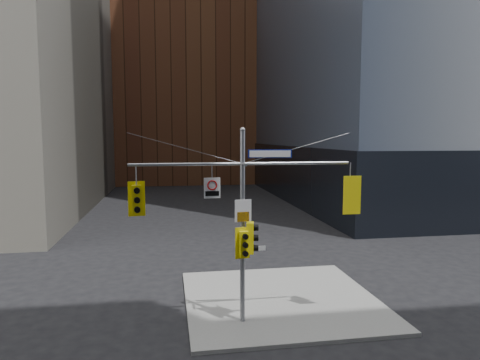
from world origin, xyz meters
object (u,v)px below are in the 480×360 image
object	(u,v)px
signal_assembly	(243,207)
traffic_light_pole_front	(244,244)
traffic_light_west_arm	(137,199)
traffic_light_east_arm	(350,194)
street_sign_blade	(270,154)
regulatory_sign_arm	(212,187)
traffic_light_pole_side	(251,238)

from	to	relation	value
signal_assembly	traffic_light_pole_front	xyz separation A→B (m)	(-0.00, -0.27, -1.28)
traffic_light_west_arm	traffic_light_east_arm	distance (m)	7.82
street_sign_blade	traffic_light_pole_front	bearing A→B (deg)	-160.24
traffic_light_west_arm	street_sign_blade	size ratio (longest dim) A/B	0.77
traffic_light_pole_front	signal_assembly	bearing A→B (deg)	81.27
street_sign_blade	regulatory_sign_arm	xyz separation A→B (m)	(-2.10, -0.02, -1.18)
street_sign_blade	traffic_light_pole_side	bearing A→B (deg)	-174.87
traffic_light_pole_front	traffic_light_west_arm	bearing A→B (deg)	167.14
traffic_light_east_arm	traffic_light_pole_front	distance (m)	4.43
traffic_light_west_arm	traffic_light_pole_front	bearing A→B (deg)	-11.01
traffic_light_east_arm	regulatory_sign_arm	world-z (taller)	same
traffic_light_pole_side	regulatory_sign_arm	size ratio (longest dim) A/B	1.55
traffic_light_west_arm	traffic_light_pole_front	world-z (taller)	traffic_light_west_arm
street_sign_blade	regulatory_sign_arm	size ratio (longest dim) A/B	2.16
traffic_light_east_arm	traffic_light_pole_side	distance (m)	4.06
street_sign_blade	traffic_light_east_arm	bearing A→B (deg)	4.64
signal_assembly	street_sign_blade	distance (m)	2.18
traffic_light_west_arm	traffic_light_pole_side	distance (m)	4.32
traffic_light_east_arm	street_sign_blade	bearing A→B (deg)	-0.96
traffic_light_pole_side	signal_assembly	bearing A→B (deg)	100.83
signal_assembly	traffic_light_pole_side	world-z (taller)	signal_assembly
signal_assembly	street_sign_blade	xyz separation A→B (m)	(1.00, 0.00, 1.93)
signal_assembly	regulatory_sign_arm	bearing A→B (deg)	-178.95
signal_assembly	regulatory_sign_arm	distance (m)	1.34
traffic_light_pole_side	street_sign_blade	world-z (taller)	street_sign_blade
signal_assembly	street_sign_blade	world-z (taller)	signal_assembly
signal_assembly	traffic_light_east_arm	distance (m)	4.12
traffic_light_west_arm	traffic_light_east_arm	world-z (taller)	traffic_light_east_arm
regulatory_sign_arm	traffic_light_east_arm	bearing A→B (deg)	-4.72
signal_assembly	traffic_light_west_arm	distance (m)	3.74
traffic_light_pole_front	street_sign_blade	size ratio (longest dim) A/B	0.72
traffic_light_east_arm	regulatory_sign_arm	size ratio (longest dim) A/B	1.95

